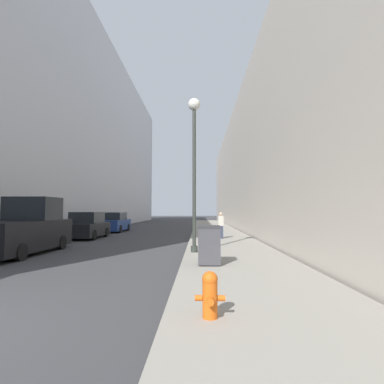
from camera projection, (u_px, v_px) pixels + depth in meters
sidewalk_right at (218, 235)px, 21.73m from camera, size 3.89×60.00×0.16m
building_left_glass at (47, 129)px, 30.78m from camera, size 12.00×60.00×20.40m
building_right_stone at (294, 169)px, 29.87m from camera, size 12.00×60.00×11.92m
fire_hydrant at (210, 293)px, 4.72m from camera, size 0.48×0.36×0.72m
trash_bin at (209, 245)px, 9.34m from camera, size 0.70×0.68×1.21m
lamppost at (194, 148)px, 12.39m from camera, size 0.51×0.51×6.37m
pickup_truck at (23, 230)px, 12.81m from camera, size 2.21×5.26×2.44m
parked_sedan_near at (87, 226)px, 19.85m from camera, size 1.98×4.13×1.74m
parked_sedan_far at (114, 223)px, 26.12m from camera, size 1.99×4.67×1.68m
pedestrian_on_sidewalk at (221, 225)px, 18.10m from camera, size 0.32×0.21×1.58m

